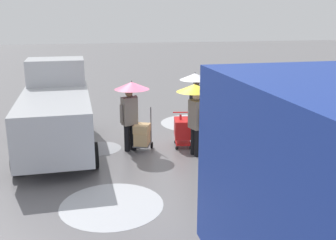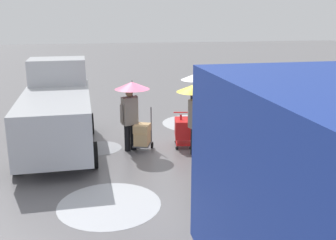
% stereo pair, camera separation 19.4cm
% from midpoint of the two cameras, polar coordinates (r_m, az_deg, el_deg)
% --- Properties ---
extents(ground_plane, '(90.00, 90.00, 0.00)m').
position_cam_midpoint_polar(ground_plane, '(12.43, -0.17, -3.93)').
color(ground_plane, slate).
extents(slush_patch_near_cluster, '(2.58, 2.58, 0.01)m').
position_cam_midpoint_polar(slush_patch_near_cluster, '(15.17, 3.45, -0.40)').
color(slush_patch_near_cluster, silver).
rests_on(slush_patch_near_cluster, ground).
extents(slush_patch_mid_street, '(2.27, 2.27, 0.01)m').
position_cam_midpoint_polar(slush_patch_mid_street, '(8.95, -8.73, -12.01)').
color(slush_patch_mid_street, silver).
rests_on(slush_patch_mid_street, ground).
extents(slush_patch_far_side, '(1.34, 1.34, 0.01)m').
position_cam_midpoint_polar(slush_patch_far_side, '(12.51, -10.27, -4.04)').
color(slush_patch_far_side, '#999BA0').
rests_on(slush_patch_far_side, ground).
extents(cargo_van_parked_right, '(2.32, 5.40, 2.60)m').
position_cam_midpoint_polar(cargo_van_parked_right, '(12.47, -16.22, 1.16)').
color(cargo_van_parked_right, '#B7BABF').
rests_on(cargo_van_parked_right, ground).
extents(shopping_cart_vendor, '(0.67, 0.89, 1.04)m').
position_cam_midpoint_polar(shopping_cart_vendor, '(12.35, 1.71, -1.30)').
color(shopping_cart_vendor, red).
rests_on(shopping_cart_vendor, ground).
extents(hand_dolly_boxes, '(0.71, 0.83, 1.32)m').
position_cam_midpoint_polar(hand_dolly_boxes, '(11.97, -4.22, -2.18)').
color(hand_dolly_boxes, '#515156').
rests_on(hand_dolly_boxes, ground).
extents(pedestrian_pink_side, '(1.04, 1.04, 2.15)m').
position_cam_midpoint_polar(pedestrian_pink_side, '(13.52, 3.57, 4.55)').
color(pedestrian_pink_side, black).
rests_on(pedestrian_pink_side, ground).
extents(pedestrian_black_side, '(1.04, 1.04, 2.15)m').
position_cam_midpoint_polar(pedestrian_black_side, '(11.39, 3.49, 2.47)').
color(pedestrian_black_side, black).
rests_on(pedestrian_black_side, ground).
extents(pedestrian_white_side, '(1.04, 1.04, 2.15)m').
position_cam_midpoint_polar(pedestrian_white_side, '(11.82, -5.85, 2.96)').
color(pedestrian_white_side, black).
rests_on(pedestrian_white_side, ground).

